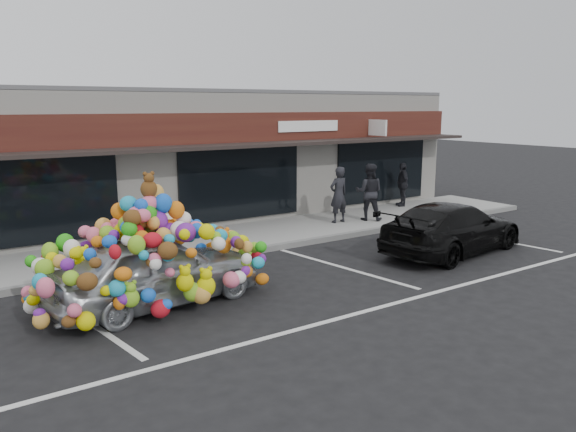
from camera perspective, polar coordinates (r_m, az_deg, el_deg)
ground at (r=11.88m, az=-4.34°, el=-7.61°), size 90.00×90.00×0.00m
shop_building at (r=19.13m, az=-17.21°, el=5.71°), size 24.00×7.20×4.31m
sidewalk at (r=15.33m, az=-11.83°, el=-3.21°), size 26.00×3.00×0.15m
kerb at (r=13.99m, az=-9.47°, el=-4.50°), size 26.00×0.18×0.16m
parking_stripe_left at (r=10.95m, az=-19.80°, el=-9.92°), size 0.73×4.37×0.01m
parking_stripe_mid at (r=13.57m, az=5.58°, el=-5.21°), size 0.73×4.37×0.01m
parking_stripe_right at (r=17.42m, az=19.40°, el=-2.12°), size 0.73×4.37×0.01m
lane_line at (r=11.30m, az=10.60°, el=-8.76°), size 14.00×0.12×0.01m
toy_car at (r=11.13m, az=-13.45°, el=-4.47°), size 3.02×4.64×2.59m
black_sedan at (r=15.29m, az=16.35°, el=-1.17°), size 2.48×4.84×1.34m
pedestrian_a at (r=17.82m, az=5.16°, el=2.17°), size 0.66×0.44×1.78m
pedestrian_b at (r=18.31m, az=8.23°, el=2.43°), size 1.13×1.13×1.84m
pedestrian_c at (r=21.15m, az=11.54°, el=3.17°), size 1.02×0.76×1.61m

